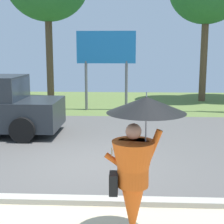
# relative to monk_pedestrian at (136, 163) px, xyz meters

# --- Properties ---
(ground_plane) EXTENTS (40.00, 22.00, 0.20)m
(ground_plane) POSITION_rel_monk_pedestrian_xyz_m (-1.04, 6.03, -1.19)
(ground_plane) COLOR #565451
(monk_pedestrian) EXTENTS (1.12, 1.08, 2.13)m
(monk_pedestrian) POSITION_rel_monk_pedestrian_xyz_m (0.00, 0.00, 0.00)
(monk_pedestrian) COLOR #E55B19
(monk_pedestrian) RESTS_ON ground_plane
(roadside_billboard) EXTENTS (2.60, 0.12, 3.50)m
(roadside_billboard) POSITION_rel_monk_pedestrian_xyz_m (-1.12, 10.50, 1.41)
(roadside_billboard) COLOR slate
(roadside_billboard) RESTS_ON ground_plane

